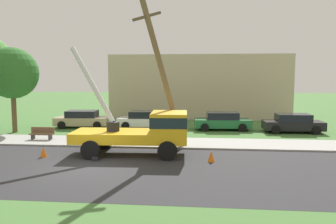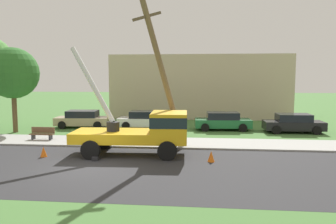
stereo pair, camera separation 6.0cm
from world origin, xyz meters
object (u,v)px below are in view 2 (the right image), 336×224
(parked_sedan_green, at_px, (223,121))
(roadside_tree_far, at_px, (13,73))
(parked_sedan_white, at_px, (145,120))
(park_bench, at_px, (42,134))
(utility_truck, at_px, (146,129))
(traffic_cone_ahead, at_px, (211,156))
(leaning_utility_pole, at_px, (163,74))
(parked_sedan_tan, at_px, (83,119))
(parked_sedan_black, at_px, (293,123))
(traffic_cone_behind, at_px, (44,152))

(parked_sedan_green, xyz_separation_m, roadside_tree_far, (-15.90, -2.69, 3.78))
(parked_sedan_white, xyz_separation_m, park_bench, (-5.95, -5.93, -0.25))
(utility_truck, xyz_separation_m, park_bench, (-7.51, 3.22, -0.95))
(traffic_cone_ahead, bearing_deg, utility_truck, 161.15)
(leaning_utility_pole, height_order, parked_sedan_white, leaning_utility_pole)
(utility_truck, relative_size, roadside_tree_far, 1.07)
(utility_truck, distance_m, parked_sedan_tan, 11.38)
(traffic_cone_ahead, xyz_separation_m, parked_sedan_black, (6.49, 9.44, 0.43))
(leaning_utility_pole, distance_m, park_bench, 9.44)
(traffic_cone_ahead, relative_size, roadside_tree_far, 0.09)
(utility_truck, bearing_deg, leaning_utility_pole, 56.17)
(parked_sedan_tan, bearing_deg, traffic_cone_ahead, -44.69)
(parked_sedan_tan, xyz_separation_m, roadside_tree_far, (-4.31, -2.81, 3.78))
(parked_sedan_green, height_order, roadside_tree_far, roadside_tree_far)
(parked_sedan_green, height_order, park_bench, parked_sedan_green)
(utility_truck, relative_size, leaning_utility_pole, 0.79)
(parked_sedan_white, height_order, roadside_tree_far, roadside_tree_far)
(utility_truck, xyz_separation_m, parked_sedan_black, (10.02, 8.23, -0.70))
(utility_truck, bearing_deg, parked_sedan_tan, 127.08)
(traffic_cone_ahead, height_order, parked_sedan_black, parked_sedan_black)
(traffic_cone_ahead, distance_m, parked_sedan_black, 11.46)
(park_bench, bearing_deg, traffic_cone_ahead, -21.86)
(roadside_tree_far, bearing_deg, traffic_cone_behind, -51.43)
(leaning_utility_pole, bearing_deg, park_bench, 166.46)
(parked_sedan_black, bearing_deg, leaning_utility_pole, -142.70)
(utility_truck, relative_size, traffic_cone_behind, 12.27)
(traffic_cone_ahead, relative_size, park_bench, 0.35)
(utility_truck, distance_m, traffic_cone_ahead, 3.90)
(roadside_tree_far, bearing_deg, leaning_utility_pole, -22.79)
(traffic_cone_behind, bearing_deg, roadside_tree_far, 128.57)
(traffic_cone_behind, xyz_separation_m, parked_sedan_green, (10.07, 9.99, 0.43))
(utility_truck, relative_size, parked_sedan_tan, 1.52)
(utility_truck, bearing_deg, traffic_cone_ahead, -18.85)
(parked_sedan_white, relative_size, park_bench, 2.78)
(traffic_cone_ahead, xyz_separation_m, roadside_tree_far, (-14.69, 7.46, 4.22))
(leaning_utility_pole, distance_m, traffic_cone_behind, 7.76)
(traffic_cone_behind, distance_m, parked_sedan_black, 17.95)
(leaning_utility_pole, xyz_separation_m, parked_sedan_tan, (-7.67, 7.85, -3.71))
(traffic_cone_behind, height_order, parked_sedan_white, parked_sedan_white)
(parked_sedan_green, bearing_deg, roadside_tree_far, -170.40)
(traffic_cone_ahead, relative_size, traffic_cone_behind, 1.00)
(parked_sedan_white, height_order, parked_sedan_black, same)
(park_bench, distance_m, roadside_tree_far, 6.23)
(utility_truck, height_order, traffic_cone_ahead, utility_truck)
(leaning_utility_pole, bearing_deg, parked_sedan_green, 63.09)
(leaning_utility_pole, xyz_separation_m, traffic_cone_behind, (-6.15, -2.27, -4.15))
(utility_truck, relative_size, traffic_cone_ahead, 12.27)
(parked_sedan_tan, bearing_deg, leaning_utility_pole, -45.65)
(parked_sedan_tan, height_order, park_bench, parked_sedan_tan)
(parked_sedan_green, bearing_deg, parked_sedan_tan, 179.39)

